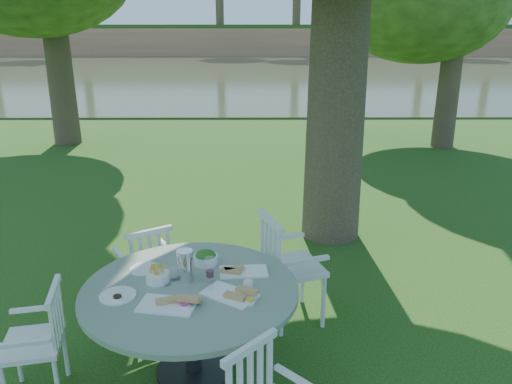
% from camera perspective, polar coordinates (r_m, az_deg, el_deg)
% --- Properties ---
extents(ground, '(140.00, 140.00, 0.00)m').
position_cam_1_polar(ground, '(5.26, 0.01, -9.52)').
color(ground, '#13360B').
rests_on(ground, ground).
extents(table, '(1.53, 1.53, 0.72)m').
position_cam_1_polar(table, '(3.66, -7.46, -12.39)').
color(table, black).
rests_on(table, ground).
extents(chair_ne, '(0.60, 0.62, 0.98)m').
position_cam_1_polar(chair_ne, '(4.28, 3.08, -7.87)').
color(chair_ne, silver).
rests_on(chair_ne, ground).
extents(chair_nw, '(0.56, 0.55, 0.82)m').
position_cam_1_polar(chair_nw, '(4.55, -12.32, -7.85)').
color(chair_nw, silver).
rests_on(chair_nw, ground).
extents(chair_sw, '(0.46, 0.48, 0.82)m').
position_cam_1_polar(chair_sw, '(3.80, -23.07, -14.76)').
color(chair_sw, silver).
rests_on(chair_sw, ground).
extents(tableware, '(1.16, 0.86, 0.23)m').
position_cam_1_polar(tableware, '(3.66, -7.77, -9.39)').
color(tableware, white).
rests_on(tableware, table).
extents(river, '(100.00, 28.00, 0.12)m').
position_cam_1_polar(river, '(27.75, -0.24, 13.45)').
color(river, '#333B22').
rests_on(river, ground).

